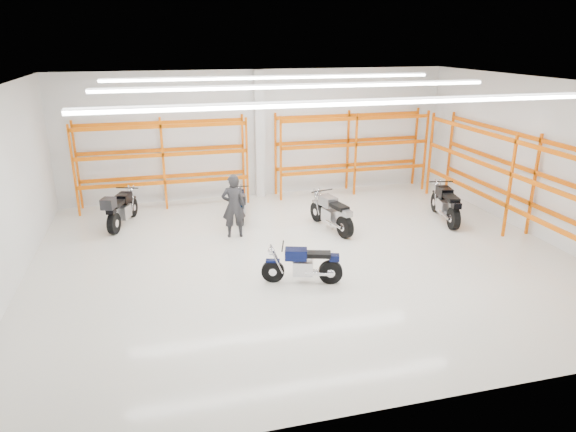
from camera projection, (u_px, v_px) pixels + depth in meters
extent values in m
plane|color=beige|center=(305.00, 257.00, 13.66)|extent=(14.00, 14.00, 0.00)
cube|color=silver|center=(258.00, 134.00, 18.40)|extent=(14.00, 0.02, 4.50)
cube|color=silver|center=(422.00, 277.00, 7.44)|extent=(14.00, 0.02, 4.50)
cube|color=silver|center=(0.00, 196.00, 11.26)|extent=(0.02, 12.00, 4.50)
cube|color=silver|center=(541.00, 160.00, 14.58)|extent=(0.02, 12.00, 4.50)
cube|color=white|center=(307.00, 84.00, 12.18)|extent=(14.00, 12.00, 0.02)
cube|color=white|center=(353.00, 103.00, 9.47)|extent=(10.00, 0.22, 0.10)
cube|color=white|center=(301.00, 86.00, 12.67)|extent=(10.00, 0.22, 0.10)
cube|color=white|center=(273.00, 77.00, 15.41)|extent=(10.00, 0.22, 0.10)
cylinder|color=black|center=(273.00, 271.00, 12.20)|extent=(0.56, 0.27, 0.55)
cylinder|color=black|center=(331.00, 272.00, 12.14)|extent=(0.59, 0.32, 0.57)
cylinder|color=silver|center=(273.00, 271.00, 12.20)|extent=(0.21, 0.18, 0.18)
cylinder|color=silver|center=(331.00, 272.00, 12.14)|extent=(0.25, 0.23, 0.20)
cube|color=#090F34|center=(273.00, 261.00, 12.11)|extent=(0.36, 0.23, 0.05)
cube|color=#B7B7BC|center=(303.00, 268.00, 12.13)|extent=(0.55, 0.45, 0.35)
cube|color=#A5A5AA|center=(317.00, 271.00, 12.15)|extent=(0.64, 0.29, 0.07)
cube|color=#090F34|center=(296.00, 254.00, 12.03)|extent=(0.58, 0.45, 0.26)
cube|color=black|center=(318.00, 254.00, 12.01)|extent=(0.66, 0.44, 0.11)
cube|color=#090F34|center=(334.00, 258.00, 12.01)|extent=(0.29, 0.26, 0.15)
cylinder|color=black|center=(283.00, 246.00, 11.97)|extent=(0.22, 0.62, 0.03)
sphere|color=silver|center=(271.00, 251.00, 12.03)|extent=(0.17, 0.17, 0.17)
cylinder|color=silver|center=(319.00, 274.00, 12.01)|extent=(0.68, 0.28, 0.08)
cylinder|color=black|center=(133.00, 207.00, 16.66)|extent=(0.32, 0.62, 0.62)
cylinder|color=black|center=(114.00, 223.00, 15.20)|extent=(0.38, 0.66, 0.64)
cylinder|color=silver|center=(133.00, 207.00, 16.66)|extent=(0.20, 0.24, 0.21)
cylinder|color=silver|center=(114.00, 223.00, 15.20)|extent=(0.27, 0.28, 0.23)
cube|color=black|center=(132.00, 198.00, 16.56)|extent=(0.27, 0.40, 0.06)
cube|color=#B7B7BC|center=(123.00, 212.00, 15.86)|extent=(0.52, 0.63, 0.39)
cube|color=#A5A5AA|center=(118.00, 219.00, 15.53)|extent=(0.35, 0.72, 0.08)
cube|color=black|center=(124.00, 198.00, 15.91)|extent=(0.52, 0.66, 0.29)
cube|color=black|center=(117.00, 204.00, 15.37)|extent=(0.51, 0.74, 0.12)
cube|color=black|center=(111.00, 211.00, 14.99)|extent=(0.30, 0.33, 0.16)
cylinder|color=black|center=(127.00, 188.00, 16.16)|extent=(0.69, 0.27, 0.04)
sphere|color=silver|center=(131.00, 190.00, 16.51)|extent=(0.20, 0.20, 0.20)
cylinder|color=silver|center=(113.00, 219.00, 15.50)|extent=(0.34, 0.76, 0.09)
cube|color=black|center=(108.00, 203.00, 14.78)|extent=(0.46, 0.48, 0.31)
cylinder|color=black|center=(239.00, 203.00, 17.21)|extent=(0.18, 0.55, 0.54)
cylinder|color=black|center=(241.00, 216.00, 15.94)|extent=(0.23, 0.58, 0.56)
cylinder|color=silver|center=(239.00, 203.00, 17.21)|extent=(0.15, 0.20, 0.18)
cylinder|color=silver|center=(241.00, 216.00, 15.94)|extent=(0.20, 0.22, 0.20)
cube|color=#02143C|center=(239.00, 195.00, 17.12)|extent=(0.18, 0.34, 0.05)
cube|color=#B7B7BC|center=(240.00, 207.00, 16.52)|extent=(0.38, 0.51, 0.34)
cube|color=#A5A5AA|center=(240.00, 213.00, 16.22)|extent=(0.19, 0.64, 0.07)
cube|color=#02143C|center=(239.00, 195.00, 16.55)|extent=(0.37, 0.54, 0.25)
cube|color=black|center=(240.00, 200.00, 16.08)|extent=(0.35, 0.63, 0.11)
cube|color=#02143C|center=(241.00, 206.00, 15.75)|extent=(0.23, 0.26, 0.14)
cylinder|color=black|center=(239.00, 186.00, 16.78)|extent=(0.63, 0.11, 0.03)
sphere|color=silver|center=(239.00, 188.00, 17.08)|extent=(0.17, 0.17, 0.17)
cylinder|color=silver|center=(236.00, 213.00, 16.17)|extent=(0.17, 0.68, 0.08)
cube|color=black|center=(240.00, 199.00, 15.57)|extent=(0.35, 0.38, 0.27)
cylinder|color=black|center=(317.00, 212.00, 16.24)|extent=(0.27, 0.65, 0.64)
cylinder|color=black|center=(345.00, 227.00, 14.91)|extent=(0.34, 0.68, 0.66)
cylinder|color=silver|center=(317.00, 212.00, 16.24)|extent=(0.19, 0.24, 0.21)
cylinder|color=silver|center=(345.00, 227.00, 14.91)|extent=(0.26, 0.27, 0.23)
cube|color=gray|center=(317.00, 202.00, 16.13)|extent=(0.24, 0.41, 0.06)
cube|color=#B7B7BC|center=(331.00, 215.00, 15.51)|extent=(0.50, 0.62, 0.40)
cube|color=#A5A5AA|center=(338.00, 223.00, 15.20)|extent=(0.29, 0.75, 0.08)
cube|color=gray|center=(328.00, 201.00, 15.53)|extent=(0.49, 0.66, 0.30)
cube|color=black|center=(339.00, 206.00, 15.04)|extent=(0.47, 0.75, 0.13)
cube|color=gray|center=(347.00, 214.00, 14.69)|extent=(0.29, 0.32, 0.17)
cylinder|color=black|center=(322.00, 191.00, 15.76)|extent=(0.73, 0.21, 0.04)
sphere|color=silver|center=(317.00, 193.00, 16.08)|extent=(0.20, 0.20, 0.20)
cylinder|color=silver|center=(334.00, 224.00, 15.09)|extent=(0.27, 0.79, 0.10)
cylinder|color=black|center=(436.00, 202.00, 17.11)|extent=(0.26, 0.67, 0.66)
cylinder|color=black|center=(454.00, 218.00, 15.55)|extent=(0.33, 0.71, 0.68)
cylinder|color=silver|center=(436.00, 202.00, 17.11)|extent=(0.19, 0.25, 0.22)
cylinder|color=silver|center=(454.00, 218.00, 15.55)|extent=(0.26, 0.28, 0.24)
cube|color=black|center=(437.00, 193.00, 17.01)|extent=(0.24, 0.42, 0.07)
cube|color=#B7B7BC|center=(445.00, 207.00, 16.26)|extent=(0.50, 0.64, 0.42)
cube|color=#A5A5AA|center=(449.00, 214.00, 15.90)|extent=(0.28, 0.78, 0.09)
cube|color=black|center=(444.00, 192.00, 16.31)|extent=(0.49, 0.68, 0.31)
cube|color=black|center=(451.00, 198.00, 15.73)|extent=(0.47, 0.78, 0.13)
cube|color=black|center=(456.00, 205.00, 15.32)|extent=(0.29, 0.33, 0.18)
cylinder|color=black|center=(441.00, 182.00, 16.58)|extent=(0.76, 0.19, 0.04)
sphere|color=silver|center=(437.00, 184.00, 16.95)|extent=(0.21, 0.21, 0.21)
cylinder|color=silver|center=(444.00, 215.00, 15.85)|extent=(0.26, 0.83, 0.10)
imported|color=black|center=(234.00, 206.00, 14.78)|extent=(0.71, 0.50, 1.87)
cube|color=white|center=(259.00, 135.00, 18.24)|extent=(0.32, 0.32, 4.50)
cube|color=#DD6500|center=(77.00, 166.00, 17.07)|extent=(0.07, 0.07, 3.00)
cube|color=#DD6500|center=(74.00, 171.00, 16.34)|extent=(0.07, 0.07, 3.00)
cube|color=#DD6500|center=(163.00, 161.00, 17.74)|extent=(0.07, 0.07, 3.00)
cube|color=#DD6500|center=(164.00, 166.00, 17.00)|extent=(0.07, 0.07, 3.00)
cube|color=#DD6500|center=(243.00, 156.00, 18.40)|extent=(0.07, 0.07, 3.00)
cube|color=#DD6500|center=(247.00, 161.00, 17.67)|extent=(0.07, 0.07, 3.00)
cube|color=#DD6500|center=(164.00, 176.00, 17.92)|extent=(5.60, 0.07, 0.12)
cube|color=#DD6500|center=(165.00, 182.00, 17.19)|extent=(5.60, 0.07, 0.12)
cube|color=#DD6500|center=(162.00, 150.00, 17.61)|extent=(5.60, 0.07, 0.12)
cube|color=#DD6500|center=(163.00, 155.00, 16.88)|extent=(5.60, 0.07, 0.12)
cube|color=#DD6500|center=(160.00, 123.00, 17.30)|extent=(5.60, 0.07, 0.12)
cube|color=#DD6500|center=(161.00, 126.00, 16.57)|extent=(5.60, 0.07, 0.12)
cube|color=#DD6500|center=(276.00, 154.00, 18.68)|extent=(0.07, 0.07, 3.00)
cube|color=#DD6500|center=(281.00, 159.00, 17.95)|extent=(0.07, 0.07, 3.00)
cube|color=#DD6500|center=(348.00, 150.00, 19.35)|extent=(0.07, 0.07, 3.00)
cube|color=#DD6500|center=(356.00, 155.00, 18.62)|extent=(0.07, 0.07, 3.00)
cube|color=#DD6500|center=(415.00, 147.00, 20.01)|extent=(0.07, 0.07, 3.00)
cube|color=#DD6500|center=(425.00, 151.00, 19.28)|extent=(0.07, 0.07, 3.00)
cube|color=#DD6500|center=(347.00, 165.00, 19.53)|extent=(5.60, 0.07, 0.12)
cube|color=#DD6500|center=(355.00, 170.00, 18.80)|extent=(5.60, 0.07, 0.12)
cube|color=#DD6500|center=(348.00, 141.00, 19.22)|extent=(5.60, 0.07, 0.12)
cube|color=#DD6500|center=(356.00, 145.00, 18.49)|extent=(5.60, 0.07, 0.12)
cube|color=#DD6500|center=(349.00, 115.00, 18.92)|extent=(5.60, 0.07, 0.12)
cube|color=#DD6500|center=(357.00, 119.00, 18.18)|extent=(5.60, 0.07, 0.12)
cube|color=#DD6500|center=(534.00, 185.00, 14.80)|extent=(0.07, 0.07, 3.00)
cube|color=#DD6500|center=(510.00, 187.00, 14.61)|extent=(0.07, 0.07, 3.00)
cube|color=#DD6500|center=(450.00, 153.00, 18.91)|extent=(0.07, 0.07, 3.00)
cube|color=#DD6500|center=(430.00, 154.00, 18.72)|extent=(0.07, 0.07, 3.00)
cube|color=#DD6500|center=(531.00, 204.00, 14.99)|extent=(0.07, 9.00, 0.12)
cube|color=#DD6500|center=(507.00, 206.00, 14.80)|extent=(0.07, 9.00, 0.12)
cube|color=#DD6500|center=(536.00, 173.00, 14.68)|extent=(0.07, 9.00, 0.12)
cube|color=#DD6500|center=(512.00, 174.00, 14.49)|extent=(0.07, 9.00, 0.12)
cube|color=#DD6500|center=(541.00, 140.00, 14.37)|extent=(0.07, 9.00, 0.12)
cube|color=#DD6500|center=(516.00, 142.00, 14.18)|extent=(0.07, 9.00, 0.12)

